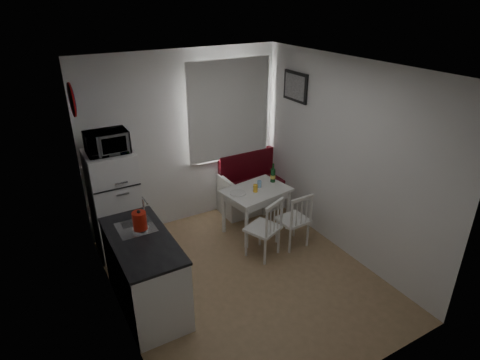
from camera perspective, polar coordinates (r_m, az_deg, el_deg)
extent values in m
cube|color=#91744D|center=(5.23, 0.65, -13.72)|extent=(3.00, 3.50, 0.02)
cube|color=white|center=(4.12, 0.83, 15.64)|extent=(3.00, 3.50, 0.02)
cube|color=white|center=(5.98, -7.85, 5.62)|extent=(3.00, 0.02, 2.60)
cube|color=white|center=(3.36, 16.41, -12.29)|extent=(3.00, 0.02, 2.60)
cube|color=white|center=(4.06, -17.93, -5.43)|extent=(0.02, 3.50, 2.60)
cube|color=white|center=(5.38, 14.66, 2.71)|extent=(0.02, 3.50, 2.60)
cube|color=white|center=(6.13, -1.81, 9.54)|extent=(1.22, 0.06, 1.47)
cube|color=white|center=(6.06, -1.50, 9.84)|extent=(1.35, 0.02, 1.50)
cube|color=white|center=(4.71, -13.32, -12.88)|extent=(0.60, 1.30, 0.86)
cube|color=black|center=(4.45, -13.90, -8.26)|extent=(0.62, 1.32, 0.03)
cube|color=#99999E|center=(4.68, -14.53, -7.04)|extent=(0.40, 0.40, 0.10)
cylinder|color=silver|center=(4.78, -13.55, -3.73)|extent=(0.02, 0.02, 0.26)
cylinder|color=#1A439F|center=(5.11, -22.71, 10.48)|extent=(0.03, 0.40, 0.40)
cube|color=black|center=(5.93, 7.86, 13.01)|extent=(0.04, 0.52, 0.42)
cube|color=white|center=(6.69, 2.74, -2.39)|extent=(1.33, 0.51, 0.37)
cube|color=#540912|center=(6.58, 2.78, -0.50)|extent=(1.27, 0.47, 0.12)
cube|color=#540912|center=(6.61, 1.93, 2.38)|extent=(1.27, 0.10, 0.47)
cube|color=white|center=(5.81, 2.35, -1.53)|extent=(1.00, 0.77, 0.04)
cube|color=white|center=(5.85, 2.34, -2.17)|extent=(0.90, 0.67, 0.11)
cylinder|color=white|center=(5.98, 2.29, -4.47)|extent=(0.05, 0.05, 0.65)
cube|color=white|center=(5.40, 3.26, -6.89)|extent=(0.52, 0.51, 0.04)
cube|color=white|center=(5.16, 4.37, -5.60)|extent=(0.37, 0.18, 0.43)
cube|color=white|center=(5.66, 7.53, -5.64)|extent=(0.40, 0.39, 0.04)
cube|color=white|center=(5.44, 8.72, -4.39)|extent=(0.37, 0.05, 0.41)
cube|color=white|center=(5.59, -17.32, -3.16)|extent=(0.59, 0.59, 1.47)
imported|color=white|center=(5.20, -18.42, 5.09)|extent=(0.51, 0.34, 0.28)
cylinder|color=#B51D0E|center=(4.52, -14.08, -5.64)|extent=(0.18, 0.18, 0.24)
cylinder|color=yellow|center=(5.72, 2.21, -1.19)|extent=(0.07, 0.07, 0.11)
cylinder|color=#89BEEA|center=(5.86, 2.77, -0.57)|extent=(0.06, 0.06, 0.10)
cylinder|color=white|center=(5.68, -0.32, -1.89)|extent=(0.23, 0.23, 0.02)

